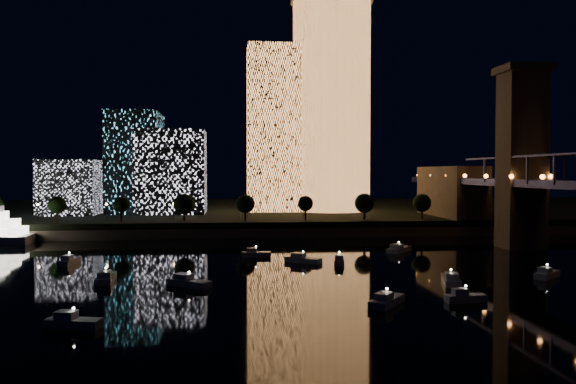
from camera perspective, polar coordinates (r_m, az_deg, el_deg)
ground at (r=100.38m, az=2.61°, el=-9.99°), size 520.00×520.00×0.00m
far_bank at (r=258.21m, az=-2.48°, el=-2.08°), size 420.00×160.00×5.00m
seawall at (r=180.77m, az=-1.12°, el=-4.15°), size 420.00×6.00×3.00m
tower_cylindrical at (r=236.03m, az=4.43°, el=8.83°), size 34.00×34.00×87.66m
tower_rectangular at (r=232.95m, az=-1.54°, el=6.37°), size 21.12×21.12×67.19m
midrise_blocks at (r=226.77m, az=-18.87°, el=1.98°), size 101.69×39.61×39.41m
motorboats at (r=112.78m, az=-0.46°, el=-8.24°), size 113.84×72.55×2.78m
esplanade_trees at (r=186.00m, az=-9.95°, el=-1.23°), size 165.88×6.85×8.92m
street_lamps at (r=192.57m, az=-11.55°, el=-1.56°), size 132.70×0.70×5.65m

